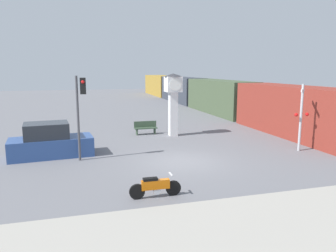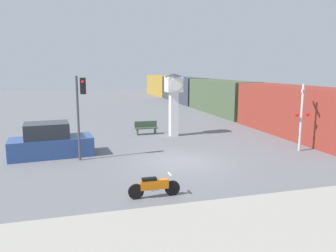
{
  "view_description": "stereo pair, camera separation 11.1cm",
  "coord_description": "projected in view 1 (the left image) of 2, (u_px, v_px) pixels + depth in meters",
  "views": [
    {
      "loc": [
        -4.96,
        -15.01,
        4.56
      ],
      "look_at": [
        -0.34,
        1.16,
        1.62
      ],
      "focal_mm": 35.0,
      "sensor_mm": 36.0,
      "label": 1
    },
    {
      "loc": [
        -4.85,
        -15.04,
        4.56
      ],
      "look_at": [
        -0.34,
        1.16,
        1.62
      ],
      "focal_mm": 35.0,
      "sensor_mm": 36.0,
      "label": 2
    }
  ],
  "objects": [
    {
      "name": "sidewalk_strip",
      "position": [
        277.0,
        243.0,
        8.62
      ],
      "size": [
        36.0,
        6.0,
        0.1
      ],
      "color": "#9E998E",
      "rests_on": "ground_plane"
    },
    {
      "name": "bench",
      "position": [
        146.0,
        127.0,
        23.05
      ],
      "size": [
        1.6,
        0.44,
        0.92
      ],
      "color": "#384C38",
      "rests_on": "ground_plane"
    },
    {
      "name": "clock_tower",
      "position": [
        173.0,
        95.0,
        22.15
      ],
      "size": [
        1.24,
        1.24,
        4.26
      ],
      "color": "white",
      "rests_on": "ground_plane"
    },
    {
      "name": "freight_train",
      "position": [
        198.0,
        93.0,
        39.93
      ],
      "size": [
        2.8,
        48.82,
        3.4
      ],
      "color": "maroon",
      "rests_on": "ground_plane"
    },
    {
      "name": "railroad_crossing_signal",
      "position": [
        301.0,
        115.0,
        18.15
      ],
      "size": [
        0.9,
        0.82,
        3.75
      ],
      "color": "#B7B7BC",
      "rests_on": "ground_plane"
    },
    {
      "name": "ground_plane",
      "position": [
        181.0,
        161.0,
        16.35
      ],
      "size": [
        120.0,
        120.0,
        0.0
      ],
      "primitive_type": "plane",
      "color": "slate"
    },
    {
      "name": "motorcycle",
      "position": [
        155.0,
        187.0,
        11.71
      ],
      "size": [
        1.9,
        0.41,
        0.84
      ],
      "rotation": [
        0.0,
        0.0,
        -0.01
      ],
      "color": "black",
      "rests_on": "ground_plane"
    },
    {
      "name": "parked_car",
      "position": [
        50.0,
        142.0,
        17.17
      ],
      "size": [
        4.35,
        2.17,
        1.8
      ],
      "rotation": [
        0.0,
        0.0,
        0.09
      ],
      "color": "#2D4C8C",
      "rests_on": "ground_plane"
    },
    {
      "name": "traffic_light",
      "position": [
        80.0,
        103.0,
        16.08
      ],
      "size": [
        0.5,
        0.35,
        4.24
      ],
      "color": "#47474C",
      "rests_on": "ground_plane"
    }
  ]
}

